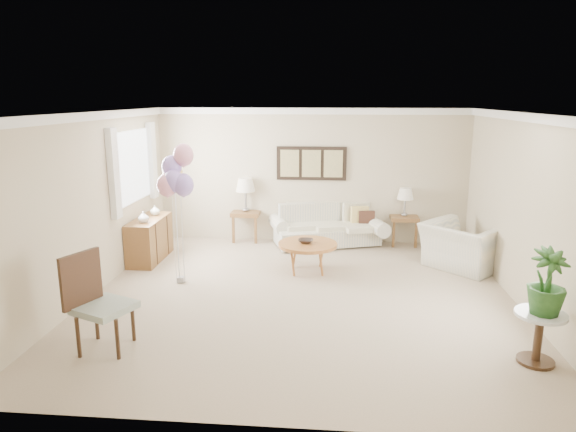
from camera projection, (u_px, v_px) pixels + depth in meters
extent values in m
plane|color=tan|center=(301.00, 297.00, 7.37)|extent=(6.00, 6.00, 0.00)
cube|color=#BDAD8B|center=(311.00, 176.00, 9.98)|extent=(6.00, 0.04, 2.60)
cube|color=#BDAD8B|center=(278.00, 287.00, 4.16)|extent=(6.00, 0.04, 2.60)
cube|color=#BDAD8B|center=(93.00, 205.00, 7.33)|extent=(0.04, 6.00, 2.60)
cube|color=#BDAD8B|center=(527.00, 213.00, 6.81)|extent=(0.04, 6.00, 2.60)
cube|color=white|center=(302.00, 113.00, 6.78)|extent=(6.00, 6.00, 0.02)
cube|color=white|center=(312.00, 111.00, 9.67)|extent=(6.00, 0.06, 0.12)
cube|color=white|center=(87.00, 116.00, 7.05)|extent=(0.06, 6.00, 0.12)
cube|color=white|center=(535.00, 118.00, 6.54)|extent=(0.06, 6.00, 0.12)
cube|color=white|center=(132.00, 166.00, 8.71)|extent=(0.04, 1.40, 1.20)
cube|color=white|center=(114.00, 174.00, 7.88)|extent=(0.10, 0.22, 1.40)
cube|color=white|center=(152.00, 160.00, 9.53)|extent=(0.10, 0.22, 1.40)
cube|color=black|center=(311.00, 163.00, 9.90)|extent=(1.35, 0.04, 0.65)
cube|color=#8C8C59|center=(290.00, 163.00, 9.91)|extent=(0.36, 0.02, 0.52)
cube|color=#8C8C59|center=(311.00, 164.00, 9.87)|extent=(0.36, 0.02, 0.52)
cube|color=#8C8C59|center=(333.00, 164.00, 9.84)|extent=(0.36, 0.02, 0.52)
cube|color=beige|center=(327.00, 235.00, 9.91)|extent=(2.10, 1.37, 0.32)
cube|color=beige|center=(327.00, 214.00, 10.11)|extent=(1.91, 0.80, 0.49)
cylinder|color=beige|center=(279.00, 224.00, 9.94)|extent=(0.52, 0.85, 0.28)
cylinder|color=beige|center=(376.00, 226.00, 9.78)|extent=(0.52, 0.85, 0.28)
cube|color=beige|center=(298.00, 225.00, 9.87)|extent=(0.70, 0.77, 0.11)
cube|color=beige|center=(327.00, 226.00, 9.82)|extent=(0.70, 0.77, 0.11)
cube|color=beige|center=(356.00, 227.00, 9.77)|extent=(0.70, 0.77, 0.11)
cube|color=#77A6C9|center=(292.00, 214.00, 9.98)|extent=(0.34, 0.11, 0.34)
cube|color=#E6CB71|center=(360.00, 215.00, 9.87)|extent=(0.34, 0.11, 0.34)
cube|color=#3E2319|center=(367.00, 219.00, 9.81)|extent=(0.30, 0.09, 0.30)
cube|color=beige|center=(327.00, 244.00, 9.95)|extent=(1.77, 0.71, 0.04)
cube|color=brown|center=(246.00, 213.00, 10.14)|extent=(0.55, 0.50, 0.08)
cube|color=brown|center=(233.00, 230.00, 10.04)|extent=(0.05, 0.05, 0.52)
cube|color=brown|center=(256.00, 231.00, 10.00)|extent=(0.05, 0.05, 0.52)
cube|color=brown|center=(237.00, 225.00, 10.42)|extent=(0.05, 0.05, 0.52)
cube|color=brown|center=(259.00, 226.00, 10.39)|extent=(0.05, 0.05, 0.52)
cube|color=brown|center=(404.00, 218.00, 9.86)|extent=(0.52, 0.48, 0.08)
cube|color=brown|center=(393.00, 234.00, 9.76)|extent=(0.05, 0.05, 0.50)
cube|color=brown|center=(416.00, 235.00, 9.72)|extent=(0.05, 0.05, 0.50)
cube|color=brown|center=(391.00, 229.00, 10.13)|extent=(0.05, 0.05, 0.50)
cube|color=brown|center=(413.00, 230.00, 10.09)|extent=(0.05, 0.05, 0.50)
cylinder|color=gray|center=(246.00, 209.00, 10.13)|extent=(0.15, 0.15, 0.07)
cylinder|color=gray|center=(246.00, 200.00, 10.08)|extent=(0.04, 0.04, 0.33)
cone|color=silver|center=(245.00, 185.00, 10.01)|extent=(0.37, 0.37, 0.26)
cylinder|color=gray|center=(404.00, 214.00, 9.85)|extent=(0.13, 0.13, 0.05)
cylinder|color=gray|center=(405.00, 206.00, 9.81)|extent=(0.04, 0.04, 0.27)
cone|color=silver|center=(405.00, 194.00, 9.75)|extent=(0.31, 0.31, 0.22)
cylinder|color=#9F5433|center=(308.00, 245.00, 8.34)|extent=(0.96, 0.96, 0.05)
cylinder|color=#9F5433|center=(322.00, 255.00, 8.60)|extent=(0.04, 0.04, 0.43)
cylinder|color=#9F5433|center=(295.00, 254.00, 8.64)|extent=(0.04, 0.04, 0.43)
cylinder|color=#9F5433|center=(293.00, 263.00, 8.20)|extent=(0.04, 0.04, 0.43)
cylinder|color=#9F5433|center=(321.00, 263.00, 8.16)|extent=(0.04, 0.04, 0.43)
imported|color=black|center=(306.00, 241.00, 8.33)|extent=(0.26, 0.26, 0.06)
imported|color=beige|center=(463.00, 246.00, 8.52)|extent=(1.55, 1.55, 0.76)
cylinder|color=silver|center=(541.00, 314.00, 5.42)|extent=(0.53, 0.53, 0.04)
cylinder|color=#3D2518|center=(538.00, 339.00, 5.49)|extent=(0.09, 0.09, 0.53)
cylinder|color=#3D2518|center=(535.00, 362.00, 5.55)|extent=(0.39, 0.39, 0.01)
imported|color=#1D4A1A|center=(547.00, 282.00, 5.32)|extent=(0.48, 0.48, 0.71)
cube|color=#929E8F|center=(105.00, 308.00, 5.75)|extent=(0.73, 0.73, 0.08)
cylinder|color=#3D2518|center=(78.00, 338.00, 5.61)|extent=(0.04, 0.04, 0.46)
cylinder|color=#3D2518|center=(117.00, 340.00, 5.57)|extent=(0.04, 0.04, 0.46)
cylinder|color=#3D2518|center=(97.00, 321.00, 6.04)|extent=(0.04, 0.04, 0.46)
cylinder|color=#3D2518|center=(133.00, 322.00, 6.00)|extent=(0.04, 0.04, 0.46)
cube|color=#3D2518|center=(81.00, 279.00, 5.69)|extent=(0.25, 0.51, 0.61)
cube|color=brown|center=(150.00, 239.00, 8.98)|extent=(0.45, 1.20, 0.74)
cube|color=#3D2518|center=(144.00, 244.00, 8.69)|extent=(0.46, 0.02, 0.70)
cube|color=#3D2518|center=(156.00, 235.00, 9.27)|extent=(0.46, 0.02, 0.70)
imported|color=silver|center=(143.00, 217.00, 8.60)|extent=(0.21, 0.21, 0.19)
imported|color=silver|center=(155.00, 210.00, 9.16)|extent=(0.17, 0.17, 0.18)
cube|color=gray|center=(181.00, 280.00, 7.94)|extent=(0.11, 0.11, 0.09)
ellipsoid|color=pink|center=(167.00, 185.00, 7.51)|extent=(0.30, 0.30, 0.34)
cylinder|color=silver|center=(174.00, 238.00, 7.74)|extent=(0.01, 0.01, 1.28)
ellipsoid|color=#A380E5|center=(184.00, 185.00, 7.49)|extent=(0.30, 0.30, 0.34)
cylinder|color=silver|center=(182.00, 238.00, 7.73)|extent=(0.01, 0.01, 1.29)
ellipsoid|color=#E0B35F|center=(173.00, 173.00, 7.65)|extent=(0.30, 0.30, 0.34)
cylinder|color=silver|center=(177.00, 232.00, 7.81)|extent=(0.01, 0.01, 1.43)
ellipsoid|color=pink|center=(183.00, 155.00, 7.54)|extent=(0.30, 0.30, 0.34)
cylinder|color=silver|center=(182.00, 223.00, 7.76)|extent=(0.01, 0.01, 1.71)
ellipsoid|color=#A380E5|center=(174.00, 181.00, 7.50)|extent=(0.30, 0.30, 0.34)
cylinder|color=silver|center=(178.00, 236.00, 7.73)|extent=(0.01, 0.01, 1.34)
ellipsoid|color=#A380E5|center=(172.00, 167.00, 7.60)|extent=(0.30, 0.30, 0.34)
cylinder|color=silver|center=(177.00, 228.00, 7.78)|extent=(0.01, 0.01, 1.54)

